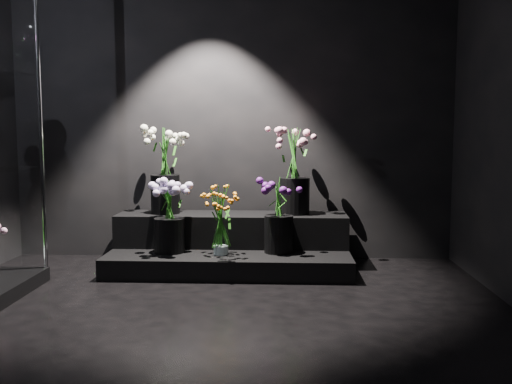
{
  "coord_description": "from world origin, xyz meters",
  "views": [
    {
      "loc": [
        0.48,
        -3.2,
        1.16
      ],
      "look_at": [
        0.27,
        1.2,
        0.69
      ],
      "focal_mm": 40.0,
      "sensor_mm": 36.0,
      "label": 1
    }
  ],
  "objects": [
    {
      "name": "bouquet_lilac",
      "position": [
        -0.46,
        1.39,
        0.52
      ],
      "size": [
        0.43,
        0.43,
        0.62
      ],
      "rotation": [
        0.0,
        0.0,
        -0.25
      ],
      "color": "black",
      "rests_on": "display_riser"
    },
    {
      "name": "bouquet_orange_bells",
      "position": [
        -0.03,
        1.32,
        0.46
      ],
      "size": [
        0.28,
        0.28,
        0.57
      ],
      "rotation": [
        0.0,
        0.0,
        0.14
      ],
      "color": "white",
      "rests_on": "display_riser"
    },
    {
      "name": "bouquet_cream_roses",
      "position": [
        -0.56,
        1.72,
        0.87
      ],
      "size": [
        0.37,
        0.37,
        0.76
      ],
      "rotation": [
        0.0,
        0.0,
        0.05
      ],
      "color": "black",
      "rests_on": "display_riser"
    },
    {
      "name": "floor",
      "position": [
        0.0,
        0.0,
        0.0
      ],
      "size": [
        4.0,
        4.0,
        0.0
      ],
      "primitive_type": "plane",
      "color": "black",
      "rests_on": "ground"
    },
    {
      "name": "wall_back",
      "position": [
        0.0,
        2.0,
        1.4
      ],
      "size": [
        4.0,
        0.0,
        4.0
      ],
      "primitive_type": "plane",
      "rotation": [
        1.57,
        0.0,
        0.0
      ],
      "color": "black",
      "rests_on": "floor"
    },
    {
      "name": "bouquet_purple",
      "position": [
        0.44,
        1.43,
        0.51
      ],
      "size": [
        0.35,
        0.35,
        0.62
      ],
      "rotation": [
        0.0,
        0.0,
        -0.1
      ],
      "color": "black",
      "rests_on": "display_riser"
    },
    {
      "name": "bouquet_pink_roses",
      "position": [
        0.57,
        1.74,
        0.85
      ],
      "size": [
        0.47,
        0.47,
        0.74
      ],
      "rotation": [
        0.0,
        0.0,
        0.42
      ],
      "color": "black",
      "rests_on": "display_riser"
    },
    {
      "name": "wall_front",
      "position": [
        0.0,
        -2.0,
        1.4
      ],
      "size": [
        4.0,
        0.0,
        4.0
      ],
      "primitive_type": "plane",
      "rotation": [
        -1.57,
        0.0,
        0.0
      ],
      "color": "black",
      "rests_on": "floor"
    },
    {
      "name": "display_riser",
      "position": [
        0.03,
        1.6,
        0.18
      ],
      "size": [
        2.0,
        0.89,
        0.44
      ],
      "color": "black",
      "rests_on": "floor"
    }
  ]
}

